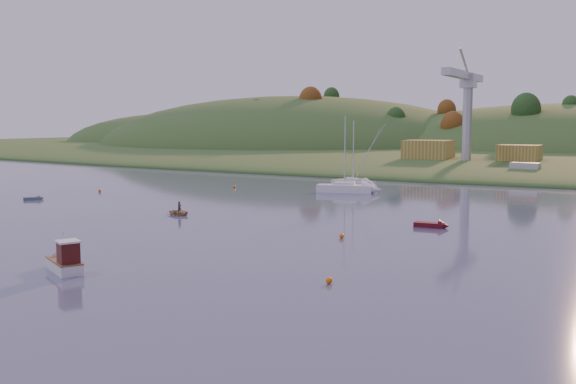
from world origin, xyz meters
The scene contains 22 objects.
far_shore centered at (0.00, 230.00, 0.00)m, with size 620.00×220.00×1.50m, color #33491D.
shore_slope centered at (0.00, 165.00, 0.00)m, with size 640.00×150.00×7.00m, color #33491D.
hill_left_far centered at (-160.00, 215.00, 0.00)m, with size 120.00×100.00×32.00m, color #33491D.
hill_left centered at (-90.00, 200.00, 0.00)m, with size 170.00×140.00×44.00m, color #33491D.
hill_center centered at (10.00, 210.00, 0.00)m, with size 140.00×120.00×36.00m, color #33491D.
hillside_trees centered at (0.00, 185.00, 0.00)m, with size 280.00×50.00×32.00m, color #163F17, non-canonical shape.
wharf centered at (5.00, 122.00, 1.20)m, with size 42.00×16.00×2.40m, color slate.
shed_west centered at (-8.00, 123.00, 4.80)m, with size 11.00×8.00×4.80m, color olive.
shed_east centered at (13.00, 124.00, 4.40)m, with size 9.00×7.00×4.00m, color olive.
dock_crane centered at (2.00, 118.39, 17.17)m, with size 3.20×28.00×20.30m.
fishing_boat centered at (1.14, 5.15, 0.77)m, with size 5.67×3.90×3.49m.
sailboat_near centered at (-3.93, 67.18, 0.80)m, with size 9.43×5.09×12.53m.
sailboat_far centered at (-6.25, 75.62, 0.76)m, with size 8.89×5.11×11.82m.
canoe centered at (-10.68, 33.30, 0.33)m, with size 2.26×3.16×0.66m, color #A28559.
paddler centered at (-10.68, 33.30, 0.72)m, with size 0.52×0.34×1.43m, color black.
red_tender centered at (20.04, 39.82, 0.27)m, with size 3.90×1.62×1.30m.
grey_dinghy centered at (-39.33, 34.71, 0.22)m, with size 2.76×2.82×1.08m.
work_vessel centered at (17.18, 108.00, 1.20)m, with size 13.35×5.48×3.37m.
buoy_0 centered at (20.93, 11.90, 0.25)m, with size 0.50×0.50×0.50m, color orange.
buoy_1 centered at (13.89, 28.73, 0.25)m, with size 0.50×0.50×0.50m, color orange.
buoy_2 centered at (-39.15, 47.02, 0.25)m, with size 0.50×0.50×0.50m, color orange.
buoy_3 centered at (-23.96, 64.08, 0.25)m, with size 0.50×0.50×0.50m, color orange.
Camera 1 is at (41.05, -28.34, 11.51)m, focal length 40.00 mm.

